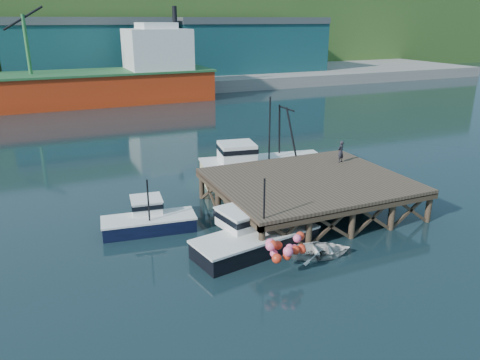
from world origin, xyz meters
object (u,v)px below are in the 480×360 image
boat_navy (148,219)px  dockworker (341,152)px  boat_black (253,235)px  dinghy (320,250)px  trawler (261,164)px

boat_navy → dockworker: bearing=11.8°
boat_black → dinghy: 3.67m
boat_navy → dockworker: 14.51m
boat_black → dockworker: bearing=20.8°
boat_navy → dockworker: dockworker is taller
boat_black → dinghy: bearing=-48.0°
trawler → dinghy: bearing=-92.8°
boat_navy → trawler: (10.10, 5.38, 0.64)m
boat_navy → boat_black: bearing=-38.4°
trawler → dockworker: bearing=-36.1°
dinghy → dockworker: bearing=-22.2°
boat_black → dockworker: size_ratio=4.67×
boat_navy → boat_black: (4.61, -4.70, 0.11)m
boat_black → dinghy: size_ratio=2.24×
trawler → dockworker: trawler is taller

